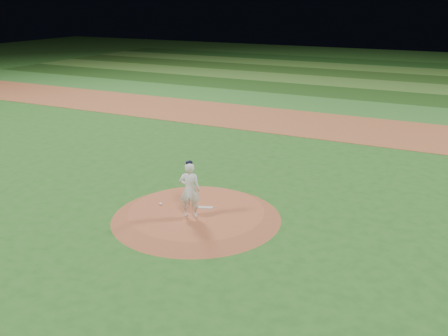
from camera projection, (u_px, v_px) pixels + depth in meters
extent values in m
plane|color=#255A1D|center=(196.00, 218.00, 16.25)|extent=(120.00, 120.00, 0.00)
cube|color=#9A522F|center=(320.00, 125.00, 28.08)|extent=(70.00, 6.00, 0.02)
cube|color=#2D6B26|center=(343.00, 107.00, 32.73)|extent=(70.00, 5.00, 0.02)
cube|color=#1D4215|center=(360.00, 94.00, 36.96)|extent=(70.00, 5.00, 0.02)
cube|color=#3E6E28|center=(373.00, 84.00, 41.19)|extent=(70.00, 5.00, 0.02)
cube|color=#214616|center=(384.00, 76.00, 45.41)|extent=(70.00, 5.00, 0.02)
cube|color=#3F7129|center=(393.00, 70.00, 49.64)|extent=(70.00, 5.00, 0.02)
cube|color=#1A4616|center=(400.00, 64.00, 53.87)|extent=(70.00, 5.00, 0.02)
cone|color=#A55333|center=(196.00, 214.00, 16.21)|extent=(5.50, 5.50, 0.25)
cube|color=beige|center=(203.00, 207.00, 16.37)|extent=(0.64, 0.38, 0.03)
ellipsoid|color=silver|center=(161.00, 204.00, 16.62)|extent=(0.12, 0.12, 0.06)
imported|color=white|center=(190.00, 190.00, 15.43)|extent=(0.76, 0.61, 1.81)
ellipsoid|color=black|center=(189.00, 163.00, 15.14)|extent=(0.22, 0.22, 0.15)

